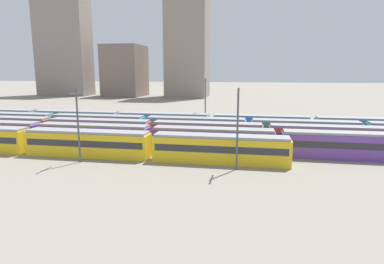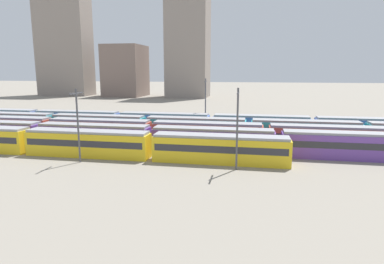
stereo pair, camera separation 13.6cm
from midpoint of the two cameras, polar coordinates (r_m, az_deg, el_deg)
The scene contains 12 objects.
ground_plane at distance 69.43m, azimuth -28.43°, elevation -0.74°, with size 600.00×600.00×0.00m, color gray.
train_track_0 at distance 49.35m, azimuth -17.54°, elevation -1.83°, with size 55.80×3.06×3.75m.
train_track_1 at distance 51.08m, azimuth -7.07°, elevation -1.00°, with size 74.70×3.06×3.75m.
train_track_2 at distance 54.37m, azimuth 2.55°, elevation -0.23°, with size 93.60×3.06×3.75m.
train_track_3 at distance 59.85m, azimuth 0.57°, elevation 0.78°, with size 93.60×3.06×3.75m.
train_track_4 at distance 66.43m, azimuth -4.88°, elevation 1.72°, with size 93.60×3.06×3.75m.
catenary_pole_0 at distance 45.76m, azimuth -19.15°, elevation 1.63°, with size 0.24×3.20×9.78m.
catenary_pole_1 at distance 67.26m, azimuth 2.25°, elevation 5.20°, with size 0.24×3.20×10.50m.
catenary_pole_2 at distance 40.28m, azimuth 7.76°, elevation 1.19°, with size 0.24×3.20×10.06m.
distant_building_0 at distance 176.60m, azimuth -21.26°, elevation 13.51°, with size 24.71×12.20×46.64m, color gray.
distant_building_1 at distance 162.45m, azimuth -11.47°, elevation 10.27°, with size 17.05×19.94×23.74m, color #7A665B.
distant_building_2 at distance 154.36m, azimuth -0.78°, elevation 15.13°, with size 18.13×17.89×48.77m, color gray.
Camera 1 is at (43.22, -42.53, 12.06)m, focal length 30.95 mm.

